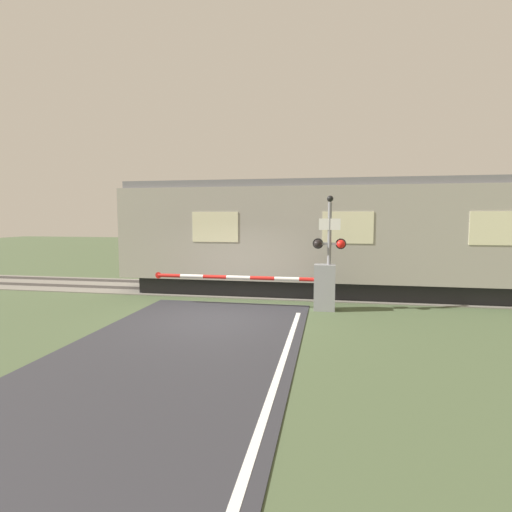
{
  "coord_description": "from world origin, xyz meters",
  "views": [
    {
      "loc": [
        2.98,
        -10.0,
        2.69
      ],
      "look_at": [
        0.72,
        2.17,
        1.49
      ],
      "focal_mm": 28.0,
      "sensor_mm": 36.0,
      "label": 1
    }
  ],
  "objects": [
    {
      "name": "ground_plane",
      "position": [
        0.0,
        0.0,
        0.0
      ],
      "size": [
        80.0,
        80.0,
        0.0
      ],
      "primitive_type": "plane",
      "color": "#475638"
    },
    {
      "name": "train",
      "position": [
        3.52,
        4.26,
        2.01
      ],
      "size": [
        15.5,
        3.17,
        3.92
      ],
      "color": "black",
      "rests_on": "ground_plane"
    },
    {
      "name": "crossing_barrier",
      "position": [
        2.46,
        1.57,
        0.7
      ],
      "size": [
        5.53,
        0.44,
        1.34
      ],
      "color": "gray",
      "rests_on": "ground_plane"
    },
    {
      "name": "track_bed",
      "position": [
        0.0,
        4.26,
        0.02
      ],
      "size": [
        36.0,
        3.2,
        0.13
      ],
      "color": "slate",
      "rests_on": "ground_plane"
    },
    {
      "name": "signal_post",
      "position": [
        2.97,
        1.61,
        1.89
      ],
      "size": [
        0.95,
        0.26,
        3.31
      ],
      "color": "gray",
      "rests_on": "ground_plane"
    }
  ]
}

